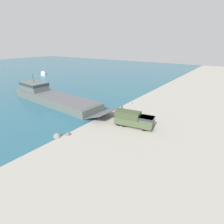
{
  "coord_description": "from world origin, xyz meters",
  "views": [
    {
      "loc": [
        -28.11,
        -17.39,
        15.17
      ],
      "look_at": [
        -0.25,
        2.6,
        1.7
      ],
      "focal_mm": 28.0,
      "sensor_mm": 36.0,
      "label": 1
    }
  ],
  "objects": [
    {
      "name": "landing_craft",
      "position": [
        0.11,
        24.33,
        1.54
      ],
      "size": [
        8.41,
        34.47,
        6.77
      ],
      "rotation": [
        0.0,
        0.0,
        -0.05
      ],
      "color": "#56605B",
      "rests_on": "ground_plane"
    },
    {
      "name": "shoreline_rock_b",
      "position": [
        -11.94,
        5.99,
        0.0
      ],
      "size": [
        1.37,
        1.37,
        1.37
      ],
      "primitive_type": "sphere",
      "color": "gray",
      "rests_on": "ground_plane"
    },
    {
      "name": "soldier_on_ramp",
      "position": [
        2.25,
        -1.63,
        1.0
      ],
      "size": [
        0.5,
        0.45,
        1.73
      ],
      "rotation": [
        0.0,
        0.0,
        2.18
      ],
      "color": "#4C4738",
      "rests_on": "ground_plane"
    },
    {
      "name": "shoreline_rock_c",
      "position": [
        11.16,
        4.64,
        0.0
      ],
      "size": [
        1.08,
        1.08,
        1.08
      ],
      "primitive_type": "sphere",
      "color": "gray",
      "rests_on": "ground_plane"
    },
    {
      "name": "mooring_bollard",
      "position": [
        6.63,
        4.54,
        0.42
      ],
      "size": [
        0.34,
        0.34,
        0.78
      ],
      "color": "#333338",
      "rests_on": "ground_plane"
    },
    {
      "name": "ground_plane",
      "position": [
        0.0,
        0.0,
        0.0
      ],
      "size": [
        240.0,
        240.0,
        0.0
      ],
      "primitive_type": "plane",
      "color": "#9E998E"
    },
    {
      "name": "military_truck",
      "position": [
        -0.5,
        -2.79,
        1.53
      ],
      "size": [
        3.71,
        7.88,
        2.95
      ],
      "rotation": [
        0.0,
        0.0,
        -1.39
      ],
      "color": "#475638",
      "rests_on": "ground_plane"
    },
    {
      "name": "moored_boat_a",
      "position": [
        25.36,
        65.03,
        0.63
      ],
      "size": [
        5.67,
        6.83,
        1.89
      ],
      "rotation": [
        0.0,
        0.0,
        5.67
      ],
      "color": "white",
      "rests_on": "ground_plane"
    },
    {
      "name": "shoreline_rock_a",
      "position": [
        -10.32,
        5.03,
        0.0
      ],
      "size": [
        0.92,
        0.92,
        0.92
      ],
      "primitive_type": "sphere",
      "color": "#66605B",
      "rests_on": "ground_plane"
    },
    {
      "name": "cargo_crate",
      "position": [
        3.05,
        -4.31,
        0.43
      ],
      "size": [
        0.92,
        1.08,
        0.85
      ],
      "primitive_type": "cube",
      "rotation": [
        0.0,
        0.0,
        0.07
      ],
      "color": "#6B664C",
      "rests_on": "ground_plane"
    }
  ]
}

